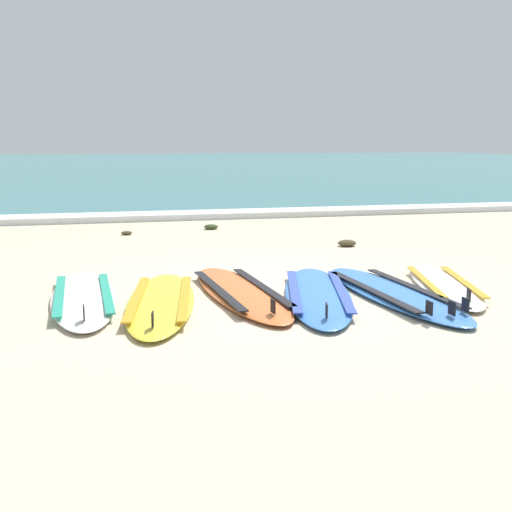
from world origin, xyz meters
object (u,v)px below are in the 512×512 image
Objects in this scene: surfboard_4 at (392,293)px; surfboard_5 at (444,285)px; surfboard_2 at (240,292)px; surfboard_0 at (83,297)px; surfboard_3 at (317,294)px; surfboard_1 at (161,301)px.

surfboard_4 is 0.66m from surfboard_5.
surfboard_4 is (1.35, -0.37, 0.00)m from surfboard_2.
surfboard_0 is at bearing 174.91° from surfboard_5.
surfboard_5 is at bearing -5.36° from surfboard_2.
surfboard_2 is at bearing 159.41° from surfboard_3.
surfboard_2 is at bearing 164.70° from surfboard_4.
surfboard_1 and surfboard_3 have the same top height.
surfboard_2 is 1.99m from surfboard_5.
surfboard_1 and surfboard_5 have the same top height.
surfboard_3 is (2.07, -0.37, -0.00)m from surfboard_0.
surfboard_2 is (1.40, -0.12, -0.00)m from surfboard_0.
surfboard_5 is at bearing 0.15° from surfboard_1.
surfboard_2 is at bearing 14.46° from surfboard_1.
surfboard_4 is (0.68, -0.12, 0.00)m from surfboard_3.
surfboard_2 is 0.71m from surfboard_3.
surfboard_0 is 0.96× the size of surfboard_1.
surfboard_3 and surfboard_4 have the same top height.
surfboard_3 is at bearing -177.19° from surfboard_5.
surfboard_2 and surfboard_3 have the same top height.
surfboard_4 is (2.10, -0.18, 0.00)m from surfboard_1.
surfboard_1 is (0.66, -0.31, -0.00)m from surfboard_0.
surfboard_5 is at bearing 2.81° from surfboard_3.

